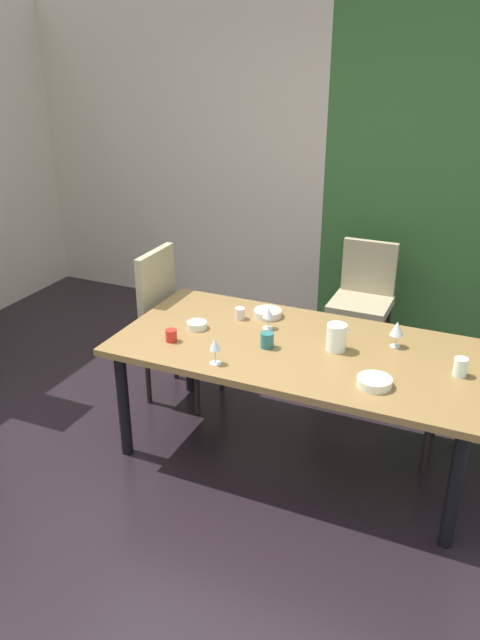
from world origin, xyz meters
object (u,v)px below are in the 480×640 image
object	(u,v)px
serving_bowl_near_window	(197,325)
pitcher_left	(337,337)
dining_table	(299,357)
chair_head_far	(363,294)
cup_near_shelf	(267,340)
wine_glass_corner	(215,345)
cup_north	(171,335)
wine_glass_east	(397,329)
wine_glass_west	(268,313)
chair_left_far	(172,320)
cup_front	(460,367)
serving_bowl_rear	(268,313)
cup_right	(240,313)
serving_bowl_center	(374,382)

from	to	relation	value
serving_bowl_near_window	pitcher_left	world-z (taller)	pitcher_left
pitcher_left	dining_table	bearing A→B (deg)	-169.60
chair_head_far	cup_near_shelf	size ratio (longest dim) A/B	10.35
dining_table	wine_glass_corner	xyz separation A→B (m)	(-0.34, -0.38, 0.18)
pitcher_left	cup_north	bearing A→B (deg)	-162.79
wine_glass_east	chair_head_far	bearing A→B (deg)	110.71
chair_head_far	serving_bowl_near_window	size ratio (longest dim) A/B	7.56
wine_glass_west	pitcher_left	bearing A→B (deg)	-13.60
dining_table	wine_glass_west	bearing A→B (deg)	149.94
wine_glass_corner	chair_left_far	bearing A→B (deg)	133.56
cup_front	wine_glass_corner	bearing A→B (deg)	-161.82
cup_front	wine_glass_west	bearing A→B (deg)	173.26
serving_bowl_rear	cup_right	distance (m)	0.18
pitcher_left	wine_glass_corner	bearing A→B (deg)	-142.40
dining_table	cup_near_shelf	xyz separation A→B (m)	(-0.16, -0.09, 0.11)
chair_left_far	cup_near_shelf	bearing A→B (deg)	63.96
dining_table	cup_front	distance (m)	0.87
dining_table	cup_right	size ratio (longest dim) A/B	29.43
cup_north	pitcher_left	bearing A→B (deg)	17.21
wine_glass_west	pitcher_left	size ratio (longest dim) A/B	0.89
wine_glass_corner	serving_bowl_center	xyz separation A→B (m)	(0.83, 0.11, -0.09)
dining_table	serving_bowl_center	xyz separation A→B (m)	(0.49, -0.27, 0.09)
wine_glass_east	serving_bowl_rear	xyz separation A→B (m)	(-0.81, 0.10, -0.09)
cup_right	pitcher_left	world-z (taller)	pitcher_left
wine_glass_corner	cup_right	bearing A→B (deg)	101.36
serving_bowl_rear	wine_glass_corner	bearing A→B (deg)	-92.21
chair_head_far	serving_bowl_near_window	xyz separation A→B (m)	(-0.67, -1.47, 0.23)
chair_head_far	serving_bowl_center	world-z (taller)	chair_head_far
cup_right	cup_near_shelf	bearing A→B (deg)	-44.67
serving_bowl_near_window	cup_north	size ratio (longest dim) A/B	1.71
dining_table	wine_glass_corner	size ratio (longest dim) A/B	13.92
chair_head_far	wine_glass_corner	distance (m)	1.89
cup_north	cup_right	world-z (taller)	same
cup_front	serving_bowl_rear	bearing A→B (deg)	165.95
wine_glass_corner	cup_front	xyz separation A→B (m)	(1.21, 0.40, -0.06)
chair_head_far	wine_glass_east	bearing A→B (deg)	110.71
serving_bowl_near_window	serving_bowl_center	distance (m)	1.15
chair_head_far	chair_left_far	bearing A→B (deg)	46.49
dining_table	cup_front	size ratio (longest dim) A/B	21.41
cup_near_shelf	cup_right	size ratio (longest dim) A/B	1.25
chair_left_far	wine_glass_west	size ratio (longest dim) A/B	7.55
chair_left_far	serving_bowl_rear	distance (m)	0.73
cup_right	cup_north	bearing A→B (deg)	-117.49
cup_right	pitcher_left	bearing A→B (deg)	-14.29
wine_glass_corner	wine_glass_west	size ratio (longest dim) A/B	1.08
wine_glass_west	serving_bowl_center	bearing A→B (deg)	-29.52
dining_table	chair_left_far	size ratio (longest dim) A/B	1.99
pitcher_left	serving_bowl_center	bearing A→B (deg)	-47.19
cup_right	pitcher_left	size ratio (longest dim) A/B	0.46
cup_near_shelf	pitcher_left	bearing A→B (deg)	19.36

